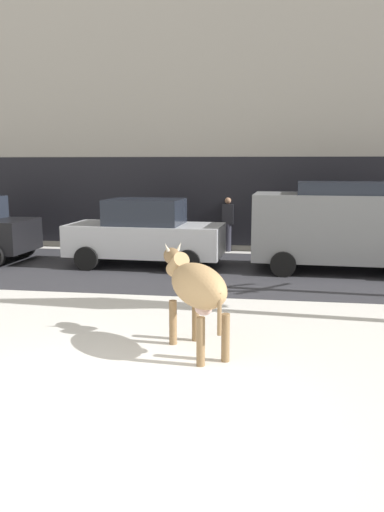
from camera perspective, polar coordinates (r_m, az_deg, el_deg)
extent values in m
plane|color=silver|center=(6.26, -9.53, -16.33)|extent=(120.00, 120.00, 0.00)
cube|color=#333338|center=(13.73, 0.90, -1.58)|extent=(60.00, 5.60, 0.01)
cube|color=gray|center=(20.07, 3.56, 20.72)|extent=(44.00, 6.00, 13.00)
cube|color=black|center=(16.73, 2.44, 6.02)|extent=(43.12, 0.10, 2.80)
ellipsoid|color=tan|center=(7.58, 0.68, -3.27)|extent=(1.28, 1.50, 0.64)
cylinder|color=olive|center=(8.11, -2.10, -7.29)|extent=(0.12, 0.12, 0.70)
cylinder|color=olive|center=(8.26, 0.41, -6.96)|extent=(0.12, 0.12, 0.70)
cylinder|color=olive|center=(7.26, 0.96, -9.38)|extent=(0.12, 0.12, 0.70)
cylinder|color=olive|center=(7.43, 3.70, -8.94)|extent=(0.12, 0.12, 0.70)
cylinder|color=tan|center=(8.21, -1.59, -0.96)|extent=(0.48, 0.54, 0.44)
ellipsoid|color=olive|center=(8.39, -2.20, -0.03)|extent=(0.44, 0.50, 0.28)
cone|color=beige|center=(8.29, -2.80, 0.96)|extent=(0.13, 0.11, 0.15)
cone|color=beige|center=(8.37, -1.40, 1.06)|extent=(0.13, 0.11, 0.15)
cylinder|color=olive|center=(7.07, 3.03, -6.38)|extent=(0.06, 0.06, 0.60)
ellipsoid|color=beige|center=(7.50, 1.26, -5.78)|extent=(0.36, 0.37, 0.20)
cylinder|color=black|center=(16.50, -17.91, 1.01)|extent=(0.65, 0.25, 0.64)
cube|color=#B7BABF|center=(14.27, -5.12, 1.83)|extent=(4.27, 1.93, 0.84)
cube|color=#1E232D|center=(14.19, -5.17, 4.87)|extent=(2.06, 1.63, 0.68)
cylinder|color=black|center=(14.88, 0.90, 0.56)|extent=(0.65, 0.25, 0.64)
cylinder|color=black|center=(13.18, -0.45, -0.67)|extent=(0.65, 0.25, 0.64)
cylinder|color=black|center=(15.59, -9.02, 0.87)|extent=(0.65, 0.25, 0.64)
cylinder|color=black|center=(13.97, -11.49, -0.26)|extent=(0.65, 0.25, 0.64)
cube|color=slate|center=(13.97, 16.31, 3.06)|extent=(4.68, 2.09, 1.70)
cube|color=#1E232D|center=(13.93, 17.75, 7.10)|extent=(3.07, 1.80, 0.30)
cylinder|color=black|center=(14.97, 10.13, 0.47)|extent=(0.65, 0.25, 0.64)
cylinder|color=black|center=(13.10, 9.97, -0.88)|extent=(0.65, 0.25, 0.64)
cylinder|color=#282833|center=(16.75, 3.92, 2.02)|extent=(0.24, 0.24, 0.88)
cube|color=#232328|center=(16.67, 3.95, 4.61)|extent=(0.36, 0.22, 0.64)
sphere|color=#9E7051|center=(16.63, 3.97, 6.08)|extent=(0.20, 0.20, 0.20)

